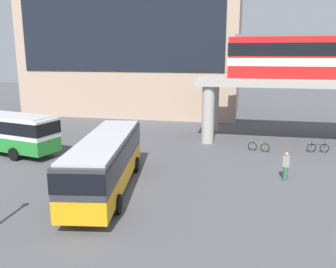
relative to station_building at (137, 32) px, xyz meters
name	(u,v)px	position (x,y,z in m)	size (l,w,h in m)	color
ground_plane	(159,148)	(7.82, -19.94, -10.68)	(120.00, 120.00, 0.00)	#515156
station_building	(137,32)	(0.00, 0.00, 0.00)	(27.57, 14.91, 21.35)	tan
bus_main	(106,158)	(7.03, -29.85, -8.69)	(4.25, 11.30, 3.22)	orange
bicycle_black	(318,148)	(20.77, -18.37, -10.32)	(1.78, 0.31, 1.04)	black
bicycle_green	(259,147)	(16.06, -19.01, -10.32)	(1.74, 0.55, 1.04)	black
pedestrian_waiting_near_stop	(286,167)	(17.50, -25.81, -9.81)	(0.43, 0.32, 1.83)	#33663F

